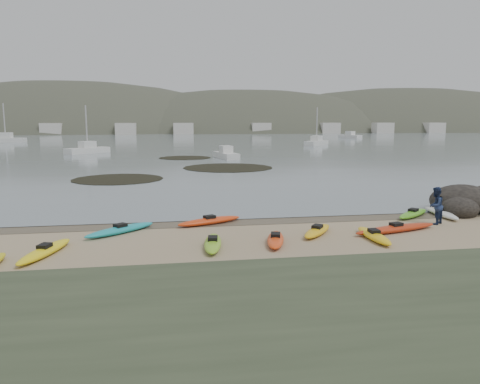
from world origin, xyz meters
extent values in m
plane|color=tan|center=(0.00, 0.00, 0.00)|extent=(600.00, 600.00, 0.00)
plane|color=brown|center=(0.00, -0.30, 0.00)|extent=(60.00, 60.00, 0.00)
plane|color=slate|center=(0.00, 300.00, 0.01)|extent=(1200.00, 1200.00, 0.00)
cube|color=#475138|center=(0.00, -17.50, 1.00)|extent=(60.00, 8.00, 2.00)
ellipsoid|color=white|center=(11.16, -0.84, 0.17)|extent=(1.03, 3.61, 0.34)
ellipsoid|color=red|center=(-1.71, -0.80, 0.17)|extent=(3.58, 2.10, 0.34)
ellipsoid|color=#5FC026|center=(9.51, -0.80, 0.17)|extent=(2.97, 2.54, 0.34)
ellipsoid|color=teal|center=(-6.03, -2.03, 0.17)|extent=(3.37, 3.03, 0.34)
ellipsoid|color=red|center=(6.86, -3.93, 0.17)|extent=(4.78, 1.95, 0.34)
ellipsoid|color=yellow|center=(5.22, -5.04, 0.17)|extent=(0.79, 3.24, 0.34)
ellipsoid|color=#8AC928|center=(-2.01, -5.16, 0.17)|extent=(1.12, 3.20, 0.34)
ellipsoid|color=#F04614|center=(0.72, -5.00, 0.17)|extent=(1.43, 3.00, 0.34)
ellipsoid|color=yellow|center=(3.01, -3.78, 0.17)|extent=(2.32, 2.75, 0.34)
ellipsoid|color=yellow|center=(-8.67, -5.24, 0.17)|extent=(1.78, 3.76, 0.34)
imported|color=navy|center=(9.65, -2.66, 0.96)|extent=(1.18, 1.12, 1.92)
ellipsoid|color=black|center=(13.18, 0.31, 0.28)|extent=(3.76, 2.93, 1.88)
ellipsoid|color=black|center=(12.18, -0.99, 0.19)|extent=(2.09, 1.88, 1.25)
cylinder|color=black|center=(-7.97, 18.34, 0.03)|extent=(8.00, 8.00, 0.04)
cylinder|color=black|center=(3.08, 26.61, 0.03)|extent=(9.84, 9.84, 0.04)
cylinder|color=black|center=(-0.92, 40.65, 0.03)|extent=(7.16, 7.16, 0.04)
cube|color=silver|center=(-15.53, 52.02, 0.51)|extent=(6.50, 6.63, 1.02)
cube|color=silver|center=(4.56, 39.14, 0.46)|extent=(2.94, 6.78, 0.92)
cube|color=silver|center=(27.36, 68.58, 0.53)|extent=(6.63, 6.95, 1.05)
cube|color=silver|center=(-39.52, 91.41, 0.61)|extent=(8.91, 3.32, 1.22)
cube|color=silver|center=(48.66, 102.24, 0.52)|extent=(4.66, 7.65, 1.04)
ellipsoid|color=#384235|center=(-45.00, 195.00, -18.00)|extent=(220.00, 120.00, 80.00)
ellipsoid|color=#384235|center=(35.00, 190.00, -15.30)|extent=(200.00, 110.00, 68.00)
ellipsoid|color=#384235|center=(120.00, 200.00, -17.10)|extent=(230.00, 130.00, 76.00)
cube|color=beige|center=(-42.00, 145.00, 2.00)|extent=(7.00, 5.00, 4.00)
cube|color=beige|center=(-18.00, 145.00, 2.00)|extent=(7.00, 5.00, 4.00)
cube|color=beige|center=(6.00, 145.00, 2.00)|extent=(7.00, 5.00, 4.00)
cube|color=beige|center=(30.00, 145.00, 2.00)|extent=(7.00, 5.00, 4.00)
cube|color=beige|center=(54.00, 145.00, 2.00)|extent=(7.00, 5.00, 4.00)
cube|color=beige|center=(78.00, 145.00, 2.00)|extent=(7.00, 5.00, 4.00)
cube|color=beige|center=(102.00, 145.00, 2.00)|extent=(7.00, 5.00, 4.00)
camera|label=1|loc=(-4.00, -24.07, 5.30)|focal=35.00mm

